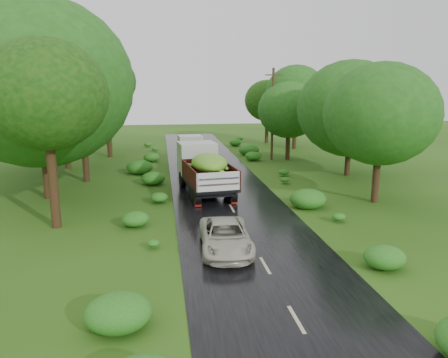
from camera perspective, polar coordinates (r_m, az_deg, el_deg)
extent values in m
plane|color=#234D10|center=(17.40, 5.39, -11.23)|extent=(120.00, 120.00, 0.00)
cube|color=black|center=(21.96, 2.32, -6.05)|extent=(6.50, 80.00, 0.02)
cube|color=#BFB78C|center=(13.96, 9.43, -17.61)|extent=(0.12, 1.60, 0.00)
cube|color=#BFB78C|center=(17.39, 5.39, -11.17)|extent=(0.12, 1.60, 0.00)
cube|color=#BFB78C|center=(21.03, 2.82, -6.87)|extent=(0.12, 1.60, 0.00)
cube|color=#BFB78C|center=(24.78, 1.04, -3.84)|extent=(0.12, 1.60, 0.00)
cube|color=#BFB78C|center=(28.60, -0.25, -1.62)|extent=(0.12, 1.60, 0.00)
cube|color=#BFB78C|center=(32.46, -1.24, 0.08)|extent=(0.12, 1.60, 0.00)
cube|color=#BFB78C|center=(36.35, -2.02, 1.42)|extent=(0.12, 1.60, 0.00)
cube|color=#BFB78C|center=(40.26, -2.65, 2.50)|extent=(0.12, 1.60, 0.00)
cube|color=#BFB78C|center=(44.19, -3.16, 3.38)|extent=(0.12, 1.60, 0.00)
cube|color=#BFB78C|center=(48.13, -3.60, 4.12)|extent=(0.12, 1.60, 0.00)
cube|color=#BFB78C|center=(52.08, -3.96, 4.75)|extent=(0.12, 1.60, 0.00)
cube|color=#BFB78C|center=(56.03, -4.28, 5.29)|extent=(0.12, 1.60, 0.00)
cube|color=black|center=(27.85, -2.47, -0.53)|extent=(2.65, 6.46, 0.31)
cylinder|color=black|center=(29.87, -5.45, -0.01)|extent=(0.44, 1.14, 1.11)
cylinder|color=black|center=(30.29, -1.42, 0.22)|extent=(0.44, 1.14, 1.11)
cylinder|color=black|center=(26.32, -4.08, -1.69)|extent=(0.44, 1.14, 1.11)
cylinder|color=black|center=(26.80, 0.46, -1.40)|extent=(0.44, 1.14, 1.11)
cylinder|color=black|center=(25.23, -3.58, -2.31)|extent=(0.44, 1.14, 1.11)
cylinder|color=black|center=(25.73, 1.14, -1.99)|extent=(0.44, 1.14, 1.11)
cube|color=maroon|center=(24.94, -3.40, -3.07)|extent=(0.38, 0.09, 0.50)
cube|color=maroon|center=(25.44, 1.38, -2.73)|extent=(0.38, 0.09, 0.50)
cube|color=silver|center=(30.02, -3.54, 2.77)|extent=(2.69, 2.39, 2.12)
cube|color=black|center=(26.68, -1.92, -0.56)|extent=(3.11, 5.06, 0.18)
cube|color=#4F1A0E|center=(26.30, -4.56, 0.60)|extent=(0.66, 4.77, 1.06)
cube|color=#4F1A0E|center=(26.85, 0.64, 0.88)|extent=(0.66, 4.77, 1.06)
cube|color=#4F1A0E|center=(28.80, -3.00, 1.66)|extent=(2.56, 0.39, 1.06)
cube|color=silver|center=(24.32, -0.67, -0.35)|extent=(2.56, 0.39, 1.06)
ellipsoid|color=#598A19|center=(26.42, -1.94, 2.16)|extent=(2.61, 4.25, 1.11)
cube|color=black|center=(36.56, -3.91, 2.38)|extent=(2.00, 5.30, 0.26)
cylinder|color=black|center=(38.30, -5.68, 2.60)|extent=(0.33, 0.94, 0.92)
cylinder|color=black|center=(38.56, -3.04, 2.71)|extent=(0.33, 0.94, 0.92)
cylinder|color=black|center=(35.31, -5.03, 1.77)|extent=(0.33, 0.94, 0.92)
cylinder|color=black|center=(35.59, -2.18, 1.90)|extent=(0.33, 0.94, 0.92)
cylinder|color=black|center=(34.39, -4.81, 1.49)|extent=(0.33, 0.94, 0.92)
cylinder|color=black|center=(34.68, -1.89, 1.62)|extent=(0.33, 0.94, 0.92)
cube|color=maroon|center=(34.13, -4.73, 1.06)|extent=(0.32, 0.06, 0.41)
cube|color=maroon|center=(34.42, -1.79, 1.19)|extent=(0.32, 0.06, 0.41)
cube|color=silver|center=(38.43, -4.42, 4.38)|extent=(2.17, 1.91, 1.75)
cube|color=black|center=(35.59, -3.67, 2.44)|extent=(2.43, 4.12, 0.15)
cube|color=navy|center=(35.35, -5.32, 3.18)|extent=(0.40, 3.95, 0.87)
cube|color=navy|center=(35.68, -2.06, 3.31)|extent=(0.40, 3.95, 0.87)
cube|color=navy|center=(37.40, -4.16, 3.71)|extent=(2.12, 0.25, 0.87)
cube|color=silver|center=(33.61, -3.14, 2.74)|extent=(2.12, 0.25, 0.87)
ellipsoid|color=#598A19|center=(35.42, -3.69, 4.13)|extent=(2.04, 3.46, 0.92)
imported|color=beige|center=(18.54, 0.19, -7.52)|extent=(2.28, 4.57, 1.24)
cylinder|color=#382616|center=(40.15, 6.35, 8.33)|extent=(0.25, 0.25, 8.28)
cube|color=#382616|center=(40.05, 6.48, 13.36)|extent=(1.45, 0.23, 0.10)
cylinder|color=black|center=(22.37, -21.70, 3.06)|extent=(0.46, 0.46, 7.33)
ellipsoid|color=#0D3F0C|center=(22.13, -22.28, 10.20)|extent=(3.40, 3.40, 3.06)
cylinder|color=black|center=(28.46, -22.58, 5.45)|extent=(0.47, 0.47, 7.94)
ellipsoid|color=#0D3F0C|center=(28.30, -23.09, 11.51)|extent=(4.70, 4.70, 4.23)
cylinder|color=black|center=(32.55, -17.88, 5.83)|extent=(0.45, 0.45, 7.12)
ellipsoid|color=#0D3F0C|center=(32.37, -18.20, 10.59)|extent=(3.25, 3.25, 2.93)
cylinder|color=black|center=(38.15, -20.09, 7.35)|extent=(0.48, 0.48, 8.16)
ellipsoid|color=#0D3F0C|center=(38.04, -20.45, 12.00)|extent=(4.60, 4.60, 4.14)
cylinder|color=black|center=(43.04, -14.93, 8.12)|extent=(0.47, 0.47, 8.06)
ellipsoid|color=#0D3F0C|center=(42.94, -15.16, 12.19)|extent=(3.33, 3.33, 3.00)
cylinder|color=black|center=(47.44, -17.87, 7.90)|extent=(0.46, 0.46, 7.39)
ellipsoid|color=#0D3F0C|center=(47.33, -18.10, 11.29)|extent=(3.77, 3.77, 3.39)
cylinder|color=black|center=(52.18, -15.23, 8.57)|extent=(0.46, 0.46, 7.67)
ellipsoid|color=#0D3F0C|center=(52.09, -15.41, 11.77)|extent=(3.48, 3.48, 3.13)
cylinder|color=black|center=(27.06, 19.46, 3.24)|extent=(0.42, 0.42, 5.95)
ellipsoid|color=#1E5415|center=(26.82, 19.81, 8.02)|extent=(3.62, 3.62, 3.26)
cylinder|color=black|center=(34.48, 16.03, 5.17)|extent=(0.42, 0.42, 5.79)
ellipsoid|color=#1E5415|center=(34.29, 16.25, 8.82)|extent=(4.00, 4.00, 3.60)
cylinder|color=black|center=(40.52, 8.39, 6.12)|extent=(0.40, 0.40, 5.20)
ellipsoid|color=#1E5415|center=(40.35, 8.47, 8.91)|extent=(3.36, 3.36, 3.02)
cylinder|color=black|center=(47.71, 9.28, 8.00)|extent=(0.44, 0.44, 6.81)
ellipsoid|color=#1E5415|center=(47.58, 9.39, 11.11)|extent=(3.58, 3.58, 3.22)
cylinder|color=black|center=(51.99, 5.63, 7.81)|extent=(0.42, 0.42, 5.63)
ellipsoid|color=#1E5415|center=(51.86, 5.68, 10.17)|extent=(3.26, 3.26, 2.94)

